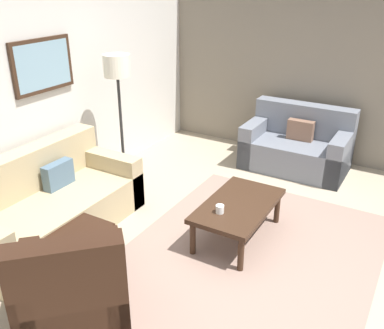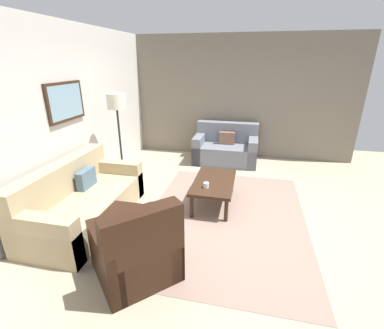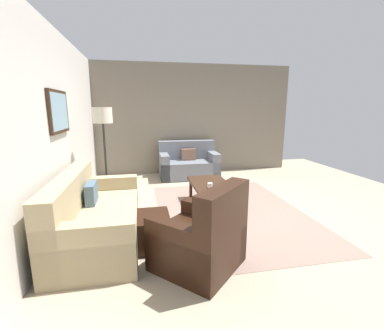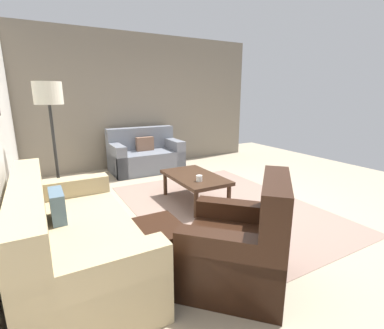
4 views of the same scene
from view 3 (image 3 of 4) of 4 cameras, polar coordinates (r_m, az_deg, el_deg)
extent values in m
plane|color=tan|center=(4.51, 8.32, -10.16)|extent=(8.00, 8.00, 0.00)
cube|color=silver|center=(4.10, -27.91, 6.54)|extent=(6.00, 0.12, 2.80)
cube|color=slate|center=(7.07, 0.50, 9.71)|extent=(0.12, 5.20, 2.80)
cube|color=gray|center=(4.51, 8.32, -10.11)|extent=(3.23, 2.35, 0.01)
cube|color=tan|center=(3.74, -19.08, -12.08)|extent=(1.98, 0.94, 0.42)
cube|color=tan|center=(3.72, -24.75, -8.84)|extent=(1.98, 0.24, 0.88)
cube|color=tan|center=(2.91, -21.63, -17.38)|extent=(0.20, 0.94, 0.62)
cube|color=tan|center=(4.53, -17.69, -6.35)|extent=(0.20, 0.94, 0.62)
cube|color=slate|center=(3.88, -20.87, -5.80)|extent=(0.36, 0.12, 0.28)
cube|color=slate|center=(6.58, -0.71, -0.95)|extent=(0.85, 1.42, 0.42)
cube|color=slate|center=(6.82, -1.18, 1.50)|extent=(0.24, 1.42, 0.88)
cube|color=slate|center=(6.47, -6.04, -0.32)|extent=(0.85, 0.20, 0.62)
cube|color=slate|center=(6.69, 4.44, 0.11)|extent=(0.85, 0.20, 0.62)
cube|color=brown|center=(6.59, -0.73, 2.18)|extent=(0.12, 0.36, 0.28)
cube|color=black|center=(3.01, 1.18, -17.31)|extent=(1.13, 1.13, 0.44)
cube|color=black|center=(2.76, 6.60, -14.32)|extent=(0.70, 0.71, 0.95)
cube|color=black|center=(3.22, 4.39, -13.71)|extent=(0.68, 0.68, 0.60)
cube|color=black|center=(2.75, -2.66, -18.56)|extent=(0.68, 0.68, 0.60)
cube|color=black|center=(3.44, -9.66, -13.91)|extent=(0.56, 0.56, 0.40)
cylinder|color=#382316|center=(4.35, 9.03, -8.47)|extent=(0.06, 0.06, 0.36)
cylinder|color=#382316|center=(5.23, 5.35, -4.81)|extent=(0.06, 0.06, 0.36)
cylinder|color=#382316|center=(4.21, 2.28, -9.05)|extent=(0.06, 0.06, 0.36)
cylinder|color=#382316|center=(5.11, -0.27, -5.16)|extent=(0.06, 0.06, 0.36)
cube|color=#382316|center=(4.65, 4.02, -4.31)|extent=(1.10, 0.64, 0.05)
cylinder|color=white|center=(4.37, 3.89, -4.51)|extent=(0.08, 0.08, 0.08)
cylinder|color=black|center=(4.98, -17.54, -8.22)|extent=(0.28, 0.28, 0.03)
cylinder|color=#262626|center=(4.79, -18.08, -0.22)|extent=(0.04, 0.04, 1.45)
cylinder|color=beige|center=(4.69, -18.77, 10.04)|extent=(0.32, 0.32, 0.26)
cube|color=#382316|center=(4.14, -26.85, 10.13)|extent=(0.81, 0.04, 0.58)
cube|color=#7DA1B2|center=(4.13, -26.64, 10.15)|extent=(0.73, 0.01, 0.50)
camera|label=1|loc=(2.93, 66.92, 22.69)|focal=39.75mm
camera|label=2|loc=(1.82, 71.18, 21.61)|focal=25.22mm
camera|label=4|loc=(1.19, -51.37, 1.50)|focal=26.16mm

